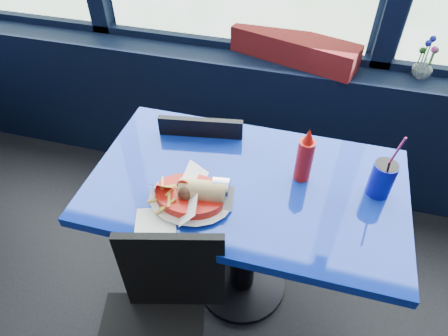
% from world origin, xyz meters
% --- Properties ---
extents(window_sill, '(5.00, 0.26, 0.80)m').
position_xyz_m(window_sill, '(0.00, 2.87, 0.40)').
color(window_sill, black).
rests_on(window_sill, ground).
extents(near_table, '(1.20, 0.70, 0.75)m').
position_xyz_m(near_table, '(0.30, 2.00, 0.57)').
color(near_table, black).
rests_on(near_table, ground).
extents(chair_near_front, '(0.46, 0.46, 0.84)m').
position_xyz_m(chair_near_front, '(0.10, 1.52, 0.48)').
color(chair_near_front, black).
rests_on(chair_near_front, ground).
extents(chair_near_back, '(0.43, 0.44, 0.84)m').
position_xyz_m(chair_near_back, '(0.06, 2.33, 0.48)').
color(chair_near_back, black).
rests_on(chair_near_back, ground).
extents(planter_box, '(0.68, 0.35, 0.13)m').
position_xyz_m(planter_box, '(0.34, 2.89, 0.87)').
color(planter_box, maroon).
rests_on(planter_box, window_sill).
extents(flower_vase, '(0.13, 0.13, 0.21)m').
position_xyz_m(flower_vase, '(0.97, 2.89, 0.86)').
color(flower_vase, silver).
rests_on(flower_vase, window_sill).
extents(food_basket, '(0.32, 0.32, 0.10)m').
position_xyz_m(food_basket, '(0.13, 1.85, 0.79)').
color(food_basket, red).
rests_on(food_basket, near_table).
extents(ketchup_bottle, '(0.06, 0.06, 0.24)m').
position_xyz_m(ketchup_bottle, '(0.50, 2.08, 0.85)').
color(ketchup_bottle, red).
rests_on(ketchup_bottle, near_table).
extents(soda_cup, '(0.09, 0.09, 0.30)m').
position_xyz_m(soda_cup, '(0.78, 2.08, 0.82)').
color(soda_cup, '#0D0E93').
rests_on(soda_cup, near_table).
extents(napkin, '(0.18, 0.18, 0.00)m').
position_xyz_m(napkin, '(0.04, 1.72, 0.75)').
color(napkin, white).
rests_on(napkin, near_table).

